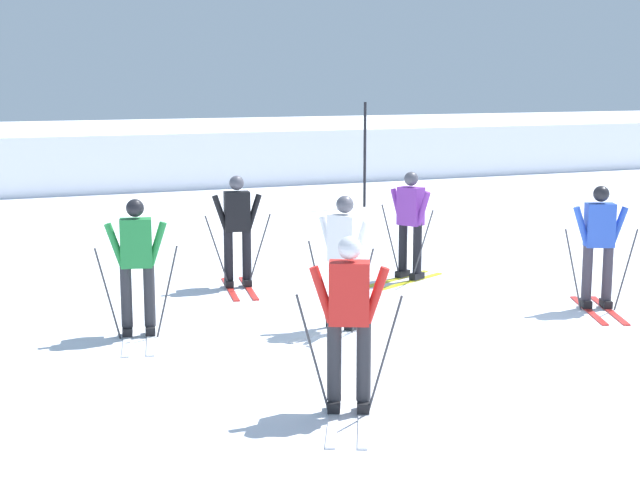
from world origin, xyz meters
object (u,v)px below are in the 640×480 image
Objects in this scene: skier_black at (237,225)px; skier_blue at (599,243)px; skier_purple at (410,222)px; skier_red at (349,315)px; trail_marker_pole at (365,155)px; skier_white at (344,258)px; skier_green at (137,260)px.

skier_blue is (4.15, -3.25, -0.04)m from skier_black.
skier_black is at bearing 168.73° from skier_purple.
skier_black and skier_red have the same top height.
skier_red is (-0.72, -5.64, 0.00)m from skier_black.
skier_black is 1.00× the size of skier_blue.
trail_marker_pole is at bearing 81.72° from skier_blue.
skier_white is at bearing 66.52° from skier_red.
trail_marker_pole is at bearing 63.13° from skier_white.
trail_marker_pole is (1.55, 10.68, 0.37)m from skier_blue.
skier_purple is at bearing 118.44° from skier_blue.
skier_green is at bearing -160.88° from skier_purple.
skier_purple is 1.00× the size of skier_red.
skier_white is (-3.66, 0.38, -0.00)m from skier_blue.
skier_black is 1.00× the size of skier_green.
trail_marker_pole is (5.70, 7.43, 0.33)m from skier_black.
skier_black is 1.00× the size of skier_purple.
skier_blue is at bearing -61.56° from skier_purple.
skier_green is at bearing 169.87° from skier_blue.
skier_green is 12.29m from trail_marker_pole.
skier_white is at bearing -16.15° from skier_green.
skier_red is 3.02m from skier_white.
skier_blue is 3.68m from skier_white.
skier_black is 2.73m from skier_purple.
skier_purple is at bearing 46.75° from skier_white.
skier_purple and skier_white have the same top height.
skier_purple is at bearing 56.35° from skier_red.
skier_black is at bearing 82.70° from skier_red.
skier_black is 2.91m from skier_white.
skier_purple is 8.53m from trail_marker_pole.
skier_blue is 10.80m from trail_marker_pole.
trail_marker_pole is (7.69, 9.58, 0.33)m from skier_green.
skier_black is at bearing -127.49° from trail_marker_pole.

